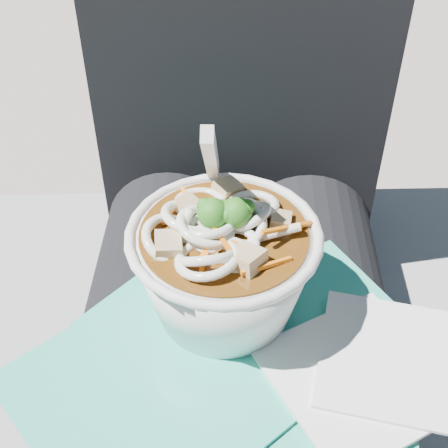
{
  "coord_description": "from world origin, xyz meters",
  "views": [
    {
      "loc": [
        -0.0,
        -0.38,
        1.1
      ],
      "look_at": [
        -0.01,
        0.0,
        0.76
      ],
      "focal_mm": 50.0,
      "sensor_mm": 36.0,
      "label": 1
    }
  ],
  "objects_px": {
    "udon_bowl": "(223,261)",
    "plastic_bag": "(225,352)",
    "person_body": "(237,292)",
    "lap": "(236,370)",
    "stone_ledge": "(235,411)"
  },
  "relations": [
    {
      "from": "lap",
      "to": "person_body",
      "type": "xyz_separation_m",
      "value": [
        0.0,
        0.09,
        0.02
      ]
    },
    {
      "from": "stone_ledge",
      "to": "plastic_bag",
      "type": "distance_m",
      "value": 0.45
    },
    {
      "from": "person_body",
      "to": "plastic_bag",
      "type": "distance_m",
      "value": 0.15
    },
    {
      "from": "person_body",
      "to": "udon_bowl",
      "type": "distance_m",
      "value": 0.16
    },
    {
      "from": "stone_ledge",
      "to": "person_body",
      "type": "xyz_separation_m",
      "value": [
        0.0,
        -0.06,
        0.34
      ]
    },
    {
      "from": "plastic_bag",
      "to": "person_body",
      "type": "bearing_deg",
      "value": 85.95
    },
    {
      "from": "udon_bowl",
      "to": "stone_ledge",
      "type": "bearing_deg",
      "value": 84.95
    },
    {
      "from": "stone_ledge",
      "to": "udon_bowl",
      "type": "bearing_deg",
      "value": -95.05
    },
    {
      "from": "person_body",
      "to": "udon_bowl",
      "type": "xyz_separation_m",
      "value": [
        -0.01,
        -0.09,
        0.14
      ]
    },
    {
      "from": "stone_ledge",
      "to": "plastic_bag",
      "type": "xyz_separation_m",
      "value": [
        -0.01,
        -0.19,
        0.41
      ]
    },
    {
      "from": "udon_bowl",
      "to": "plastic_bag",
      "type": "bearing_deg",
      "value": -85.89
    },
    {
      "from": "person_body",
      "to": "plastic_bag",
      "type": "relative_size",
      "value": 2.49
    },
    {
      "from": "person_body",
      "to": "lap",
      "type": "bearing_deg",
      "value": -90.0
    },
    {
      "from": "lap",
      "to": "plastic_bag",
      "type": "xyz_separation_m",
      "value": [
        -0.01,
        -0.04,
        0.09
      ]
    },
    {
      "from": "person_body",
      "to": "plastic_bag",
      "type": "height_order",
      "value": "person_body"
    }
  ]
}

